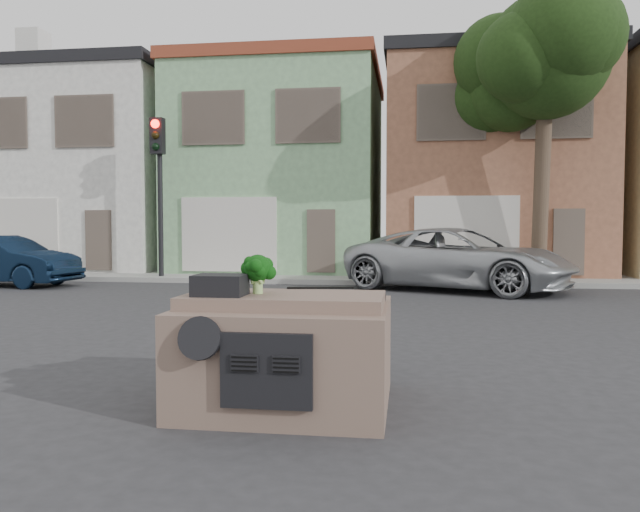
% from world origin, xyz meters
% --- Properties ---
extents(ground_plane, '(120.00, 120.00, 0.00)m').
position_xyz_m(ground_plane, '(0.00, 0.00, 0.00)').
color(ground_plane, '#303033').
rests_on(ground_plane, ground).
extents(sidewalk, '(40.00, 3.00, 0.15)m').
position_xyz_m(sidewalk, '(0.00, 10.50, 0.07)').
color(sidewalk, gray).
rests_on(sidewalk, ground).
extents(townhouse_white, '(7.20, 8.20, 7.55)m').
position_xyz_m(townhouse_white, '(-11.00, 14.50, 3.77)').
color(townhouse_white, silver).
rests_on(townhouse_white, ground).
extents(townhouse_mint, '(7.20, 8.20, 7.55)m').
position_xyz_m(townhouse_mint, '(-3.50, 14.50, 3.77)').
color(townhouse_mint, '#82B47F').
rests_on(townhouse_mint, ground).
extents(townhouse_tan, '(7.20, 8.20, 7.55)m').
position_xyz_m(townhouse_tan, '(4.00, 14.50, 3.77)').
color(townhouse_tan, '#945D43').
rests_on(townhouse_tan, ground).
extents(navy_sedan, '(4.54, 2.01, 1.45)m').
position_xyz_m(navy_sedan, '(-10.40, 7.45, 0.00)').
color(navy_sedan, black).
rests_on(navy_sedan, ground).
extents(silver_pickup, '(6.68, 5.09, 1.69)m').
position_xyz_m(silver_pickup, '(2.55, 8.10, 0.00)').
color(silver_pickup, '#ADB0B4').
rests_on(silver_pickup, ground).
extents(traffic_signal, '(0.40, 0.40, 5.10)m').
position_xyz_m(traffic_signal, '(-6.50, 9.50, 2.55)').
color(traffic_signal, black).
rests_on(traffic_signal, ground).
extents(tree_near, '(4.40, 4.00, 8.50)m').
position_xyz_m(tree_near, '(5.00, 9.80, 4.25)').
color(tree_near, '#1C3411').
rests_on(tree_near, ground).
extents(car_dashboard, '(2.00, 1.80, 1.12)m').
position_xyz_m(car_dashboard, '(0.00, -3.00, 0.56)').
color(car_dashboard, '#735B4D').
rests_on(car_dashboard, ground).
extents(instrument_hump, '(0.48, 0.38, 0.20)m').
position_xyz_m(instrument_hump, '(-0.58, -3.35, 1.22)').
color(instrument_hump, black).
rests_on(instrument_hump, car_dashboard).
extents(wiper_arm, '(0.69, 0.15, 0.02)m').
position_xyz_m(wiper_arm, '(0.28, -2.62, 1.13)').
color(wiper_arm, black).
rests_on(wiper_arm, car_dashboard).
extents(broccoli, '(0.33, 0.33, 0.39)m').
position_xyz_m(broccoli, '(-0.26, -3.14, 1.32)').
color(broccoli, '#0A340A').
rests_on(broccoli, car_dashboard).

